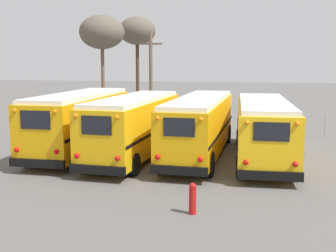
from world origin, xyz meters
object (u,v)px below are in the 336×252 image
Objects in this scene: school_bus_2 at (200,124)px; school_bus_3 at (263,128)px; utility_pole at (151,77)px; fire_hydrant at (193,198)px; school_bus_0 at (80,121)px; school_bus_1 at (135,125)px; bare_tree_0 at (137,32)px; bare_tree_1 at (102,33)px.

school_bus_2 reaches higher than school_bus_3.
fire_hydrant is at bearing -71.72° from utility_pole.
school_bus_0 is 1.00× the size of school_bus_1.
school_bus_3 is 1.06× the size of bare_tree_0.
school_bus_0 is at bearing -174.49° from school_bus_2.
school_bus_0 is 1.00× the size of bare_tree_0.
school_bus_1 is at bearing -160.70° from school_bus_2.
school_bus_1 is 11.74m from utility_pole.
utility_pole reaches higher than school_bus_1.
school_bus_2 is 19.45m from bare_tree_1.
school_bus_0 is 11.11m from utility_pole.
school_bus_3 is (3.19, -0.21, -0.07)m from school_bus_2.
school_bus_3 is at bearing 8.09° from school_bus_1.
school_bus_3 is 13.62m from utility_pole.
bare_tree_1 is (-4.60, 15.61, 5.67)m from school_bus_0.
school_bus_2 is at bearing -53.81° from bare_tree_1.
fire_hydrant is (-2.25, -8.26, -1.10)m from school_bus_3.
school_bus_3 is (6.38, 0.91, -0.08)m from school_bus_1.
school_bus_0 reaches higher than school_bus_2.
utility_pole reaches higher than school_bus_0.
bare_tree_1 is at bearing 106.40° from school_bus_0.
school_bus_3 is 8.63m from fire_hydrant.
bare_tree_1 is (-14.16, 15.21, 5.80)m from school_bus_3.
fire_hydrant is at bearing -105.27° from school_bus_3.
bare_tree_0 reaches higher than bare_tree_1.
school_bus_0 reaches higher than fire_hydrant.
utility_pole is at bearing -68.79° from bare_tree_0.
fire_hydrant is (4.12, -7.35, -1.18)m from school_bus_1.
utility_pole is at bearing 117.10° from school_bus_2.
utility_pole is at bearing 84.11° from school_bus_0.
school_bus_1 is at bearing -74.21° from bare_tree_0.
bare_tree_1 is (-5.72, 4.73, 3.73)m from utility_pole.
school_bus_0 is at bearing -73.60° from bare_tree_1.
fire_hydrant is at bearing -63.09° from bare_tree_1.
school_bus_2 is at bearing 96.30° from fire_hydrant.
school_bus_1 is 1.00× the size of bare_tree_0.
utility_pole is (-8.44, 10.48, 2.07)m from school_bus_3.
bare_tree_1 reaches higher than school_bus_1.
school_bus_0 is 9.14× the size of fire_hydrant.
school_bus_2 is at bearing 5.51° from school_bus_0.
bare_tree_0 is 1.05× the size of bare_tree_1.
school_bus_1 is at bearing 119.30° from fire_hydrant.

